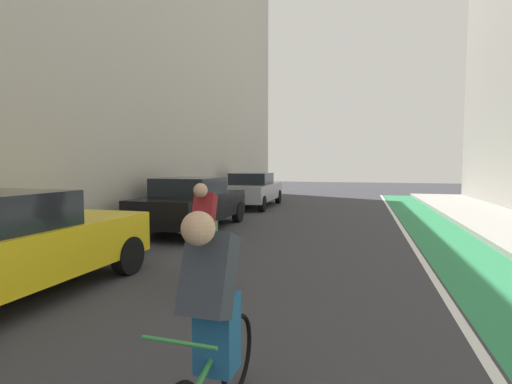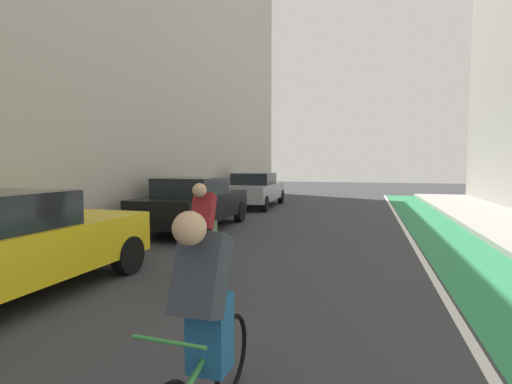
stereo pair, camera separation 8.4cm
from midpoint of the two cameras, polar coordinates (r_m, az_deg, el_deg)
The scene contains 7 objects.
ground_plane at distance 6.90m, azimuth 3.31°, elevation -11.83°, with size 71.80×71.80×0.00m, color #38383D.
bike_lane_paint at distance 8.92m, azimuth 29.55°, elevation -8.69°, with size 1.60×32.64×0.00m, color #2D8451.
lane_divider_stripe at distance 8.75m, azimuth 23.74°, elevation -8.73°, with size 0.12×32.64×0.00m, color white.
parked_sedan_black at distance 11.18m, azimuth -9.08°, elevation -1.64°, with size 1.92×4.60×1.53m.
parked_sedan_silver at distance 17.09m, azimuth 0.04°, elevation 0.39°, with size 2.03×4.72×1.53m.
cyclist_mid at distance 2.78m, azimuth -6.89°, elevation -18.08°, with size 0.48×1.70×1.61m.
cyclist_trailing at distance 6.08m, azimuth -7.35°, elevation -5.82°, with size 0.48×1.73×1.62m.
Camera 2 is at (1.52, 5.86, 1.89)m, focal length 26.57 mm.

